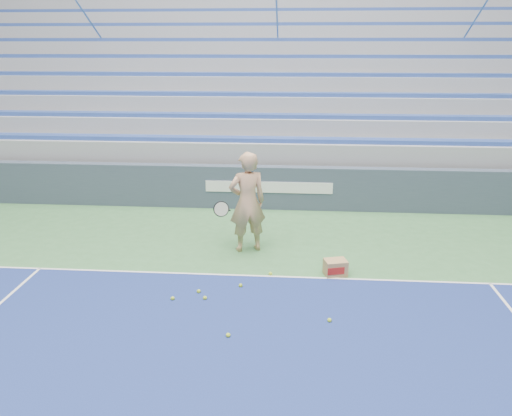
% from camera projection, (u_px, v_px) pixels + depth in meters
% --- Properties ---
extents(sponsor_barrier, '(30.00, 0.32, 1.10)m').
position_uv_depth(sponsor_barrier, '(269.00, 187.00, 12.70)').
color(sponsor_barrier, '#374354').
rests_on(sponsor_barrier, ground).
extents(bleachers, '(31.00, 9.15, 7.30)m').
position_uv_depth(bleachers, '(278.00, 94.00, 17.55)').
color(bleachers, '#919399').
rests_on(bleachers, ground).
extents(tennis_player, '(1.04, 0.98, 2.05)m').
position_uv_depth(tennis_player, '(247.00, 202.00, 9.94)').
color(tennis_player, tan).
rests_on(tennis_player, ground).
extents(ball_box, '(0.46, 0.39, 0.30)m').
position_uv_depth(ball_box, '(335.00, 268.00, 9.10)').
color(ball_box, '#A27F4E').
rests_on(ball_box, ground).
extents(tennis_ball_0, '(0.07, 0.07, 0.07)m').
position_uv_depth(tennis_ball_0, '(199.00, 291.00, 8.47)').
color(tennis_ball_0, '#AED22B').
rests_on(tennis_ball_0, ground).
extents(tennis_ball_1, '(0.07, 0.07, 0.07)m').
position_uv_depth(tennis_ball_1, '(270.00, 274.00, 9.12)').
color(tennis_ball_1, '#AED22B').
rests_on(tennis_ball_1, ground).
extents(tennis_ball_2, '(0.07, 0.07, 0.07)m').
position_uv_depth(tennis_ball_2, '(329.00, 320.00, 7.59)').
color(tennis_ball_2, '#AED22B').
rests_on(tennis_ball_2, ground).
extents(tennis_ball_3, '(0.07, 0.07, 0.07)m').
position_uv_depth(tennis_ball_3, '(241.00, 285.00, 8.68)').
color(tennis_ball_3, '#AED22B').
rests_on(tennis_ball_3, ground).
extents(tennis_ball_4, '(0.07, 0.07, 0.07)m').
position_uv_depth(tennis_ball_4, '(173.00, 298.00, 8.23)').
color(tennis_ball_4, '#AED22B').
rests_on(tennis_ball_4, ground).
extents(tennis_ball_5, '(0.07, 0.07, 0.07)m').
position_uv_depth(tennis_ball_5, '(205.00, 298.00, 8.25)').
color(tennis_ball_5, '#AED22B').
rests_on(tennis_ball_5, ground).
extents(tennis_ball_6, '(0.07, 0.07, 0.07)m').
position_uv_depth(tennis_ball_6, '(228.00, 335.00, 7.20)').
color(tennis_ball_6, '#AED22B').
rests_on(tennis_ball_6, ground).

